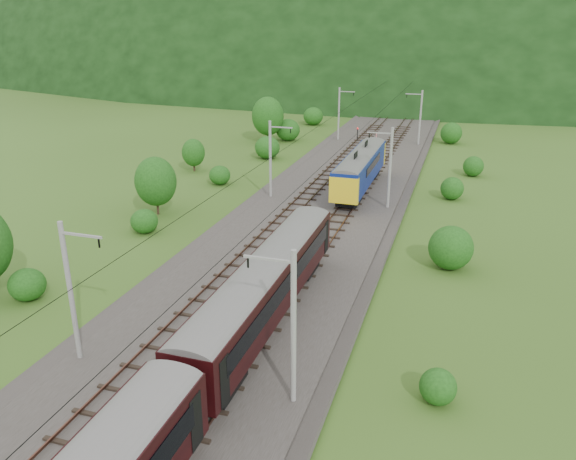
% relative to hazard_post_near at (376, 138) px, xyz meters
% --- Properties ---
extents(ground, '(600.00, 600.00, 0.00)m').
position_rel_hazard_post_near_xyz_m(ground, '(0.09, -63.42, -0.99)').
color(ground, '#34531A').
rests_on(ground, ground).
extents(railbed, '(14.00, 220.00, 0.30)m').
position_rel_hazard_post_near_xyz_m(railbed, '(0.09, -53.42, -0.84)').
color(railbed, '#38332D').
rests_on(railbed, ground).
extents(track_left, '(2.40, 220.00, 0.27)m').
position_rel_hazard_post_near_xyz_m(track_left, '(-2.31, -53.42, -0.62)').
color(track_left, '#522E23').
rests_on(track_left, railbed).
extents(track_right, '(2.40, 220.00, 0.27)m').
position_rel_hazard_post_near_xyz_m(track_right, '(2.49, -53.42, -0.62)').
color(track_right, '#522E23').
rests_on(track_right, railbed).
extents(catenary_left, '(2.54, 192.28, 8.00)m').
position_rel_hazard_post_near_xyz_m(catenary_left, '(-6.03, -31.42, 3.51)').
color(catenary_left, gray).
rests_on(catenary_left, railbed).
extents(catenary_right, '(2.54, 192.28, 8.00)m').
position_rel_hazard_post_near_xyz_m(catenary_right, '(6.22, -31.42, 3.51)').
color(catenary_right, gray).
rests_on(catenary_right, railbed).
extents(overhead_wires, '(4.83, 198.00, 0.03)m').
position_rel_hazard_post_near_xyz_m(overhead_wires, '(0.09, -53.42, 6.11)').
color(overhead_wires, black).
rests_on(overhead_wires, ground).
extents(mountain_main, '(504.00, 360.00, 244.00)m').
position_rel_hazard_post_near_xyz_m(mountain_main, '(0.09, 196.58, -0.99)').
color(mountain_main, black).
rests_on(mountain_main, ground).
extents(mountain_ridge, '(336.00, 280.00, 132.00)m').
position_rel_hazard_post_near_xyz_m(mountain_ridge, '(-119.91, 236.58, -0.99)').
color(mountain_ridge, black).
rests_on(mountain_ridge, ground).
extents(hazard_post_near, '(0.15, 0.15, 1.39)m').
position_rel_hazard_post_near_xyz_m(hazard_post_near, '(0.00, 0.00, 0.00)').
color(hazard_post_near, red).
rests_on(hazard_post_near, railbed).
extents(hazard_post_far, '(0.15, 0.15, 1.39)m').
position_rel_hazard_post_near_xyz_m(hazard_post_far, '(0.12, -24.50, 0.00)').
color(hazard_post_far, red).
rests_on(hazard_post_far, railbed).
extents(signal, '(0.23, 0.23, 2.07)m').
position_rel_hazard_post_near_xyz_m(signal, '(-3.00, 0.34, 0.52)').
color(signal, black).
rests_on(signal, railbed).
extents(vegetation_left, '(10.87, 144.74, 7.03)m').
position_rel_hazard_post_near_xyz_m(vegetation_left, '(-14.76, -45.73, 1.81)').
color(vegetation_left, '#194612').
rests_on(vegetation_left, ground).
extents(vegetation_right, '(6.60, 112.14, 3.03)m').
position_rel_hazard_post_near_xyz_m(vegetation_right, '(12.20, -39.01, 0.28)').
color(vegetation_right, '#194612').
rests_on(vegetation_right, ground).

